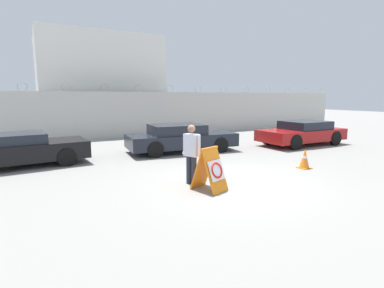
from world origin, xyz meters
name	(u,v)px	position (x,y,z in m)	size (l,w,h in m)	color
ground_plane	(232,183)	(0.00, 0.00, 0.00)	(90.00, 90.00, 0.00)	gray
perimeter_wall	(123,115)	(0.00, 11.15, 1.37)	(36.00, 0.30, 3.18)	beige
building_block	(99,85)	(-0.45, 15.34, 3.26)	(7.90, 5.47, 6.53)	silver
barricade_sign	(211,169)	(-0.88, -0.23, 0.57)	(0.87, 1.00, 1.15)	orange
security_guard	(192,152)	(-1.05, 0.51, 0.93)	(0.37, 0.67, 1.68)	#232838
traffic_cone_near	(305,159)	(3.26, 0.31, 0.34)	(0.39, 0.39, 0.69)	orange
parked_car_front_coupe	(18,150)	(-5.39, 5.30, 0.61)	(4.60, 2.21, 1.18)	black
parked_car_rear_sedan	(181,138)	(0.91, 5.17, 0.63)	(4.95, 2.37, 1.23)	black
parked_car_far_side	(302,133)	(7.21, 3.93, 0.63)	(4.58, 2.05, 1.21)	black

